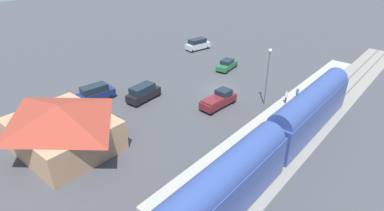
{
  "coord_description": "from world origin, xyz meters",
  "views": [
    {
      "loc": [
        -23.97,
        34.31,
        19.58
      ],
      "look_at": [
        -1.35,
        7.65,
        1.0
      ],
      "focal_mm": 29.49,
      "sensor_mm": 36.0,
      "label": 1
    }
  ],
  "objects_px": {
    "pedestrian_on_platform": "(286,96)",
    "pedestrian_waiting_far": "(297,93)",
    "suv_navy": "(95,93)",
    "suv_black": "(143,93)",
    "pickup_maroon": "(219,100)",
    "suv_silver": "(198,44)",
    "light_pole_near_platform": "(268,70)",
    "passenger_train": "(219,191)",
    "station_building": "(62,126)",
    "sedan_green": "(227,65)"
  },
  "relations": [
    {
      "from": "pedestrian_on_platform",
      "to": "sedan_green",
      "type": "height_order",
      "value": "pedestrian_on_platform"
    },
    {
      "from": "passenger_train",
      "to": "suv_navy",
      "type": "bearing_deg",
      "value": -13.5
    },
    {
      "from": "pedestrian_on_platform",
      "to": "sedan_green",
      "type": "relative_size",
      "value": 0.36
    },
    {
      "from": "suv_black",
      "to": "suv_silver",
      "type": "relative_size",
      "value": 0.96
    },
    {
      "from": "station_building",
      "to": "suv_silver",
      "type": "height_order",
      "value": "station_building"
    },
    {
      "from": "station_building",
      "to": "suv_black",
      "type": "relative_size",
      "value": 2.25
    },
    {
      "from": "suv_silver",
      "to": "suv_navy",
      "type": "bearing_deg",
      "value": 97.74
    },
    {
      "from": "pickup_maroon",
      "to": "suv_black",
      "type": "distance_m",
      "value": 10.28
    },
    {
      "from": "pickup_maroon",
      "to": "suv_silver",
      "type": "height_order",
      "value": "suv_silver"
    },
    {
      "from": "station_building",
      "to": "suv_navy",
      "type": "bearing_deg",
      "value": -51.31
    },
    {
      "from": "pedestrian_on_platform",
      "to": "pedestrian_waiting_far",
      "type": "height_order",
      "value": "same"
    },
    {
      "from": "passenger_train",
      "to": "suv_navy",
      "type": "height_order",
      "value": "passenger_train"
    },
    {
      "from": "passenger_train",
      "to": "pickup_maroon",
      "type": "xyz_separation_m",
      "value": [
        11.01,
        -15.29,
        -1.83
      ]
    },
    {
      "from": "station_building",
      "to": "suv_navy",
      "type": "relative_size",
      "value": 2.2
    },
    {
      "from": "passenger_train",
      "to": "pickup_maroon",
      "type": "distance_m",
      "value": 18.93
    },
    {
      "from": "suv_black",
      "to": "suv_silver",
      "type": "bearing_deg",
      "value": -68.94
    },
    {
      "from": "station_building",
      "to": "suv_silver",
      "type": "xyz_separation_m",
      "value": [
        10.35,
        -34.58,
        -1.48
      ]
    },
    {
      "from": "pedestrian_waiting_far",
      "to": "suv_silver",
      "type": "height_order",
      "value": "suv_silver"
    },
    {
      "from": "light_pole_near_platform",
      "to": "pedestrian_waiting_far",
      "type": "bearing_deg",
      "value": -129.18
    },
    {
      "from": "pedestrian_waiting_far",
      "to": "pickup_maroon",
      "type": "distance_m",
      "value": 10.72
    },
    {
      "from": "passenger_train",
      "to": "pedestrian_waiting_far",
      "type": "xyz_separation_m",
      "value": [
        3.9,
        -23.3,
        -1.58
      ]
    },
    {
      "from": "suv_black",
      "to": "sedan_green",
      "type": "height_order",
      "value": "suv_black"
    },
    {
      "from": "passenger_train",
      "to": "suv_black",
      "type": "height_order",
      "value": "passenger_train"
    },
    {
      "from": "suv_silver",
      "to": "passenger_train",
      "type": "bearing_deg",
      "value": 131.51
    },
    {
      "from": "suv_navy",
      "to": "passenger_train",
      "type": "bearing_deg",
      "value": 166.5
    },
    {
      "from": "pedestrian_on_platform",
      "to": "suv_silver",
      "type": "bearing_deg",
      "value": -24.17
    },
    {
      "from": "suv_navy",
      "to": "suv_black",
      "type": "xyz_separation_m",
      "value": [
        -4.88,
        -4.21,
        0.0
      ]
    },
    {
      "from": "pedestrian_waiting_far",
      "to": "sedan_green",
      "type": "bearing_deg",
      "value": -14.54
    },
    {
      "from": "pickup_maroon",
      "to": "suv_silver",
      "type": "relative_size",
      "value": 1.06
    },
    {
      "from": "station_building",
      "to": "pickup_maroon",
      "type": "bearing_deg",
      "value": -111.39
    },
    {
      "from": "light_pole_near_platform",
      "to": "passenger_train",
      "type": "bearing_deg",
      "value": 109.0
    },
    {
      "from": "light_pole_near_platform",
      "to": "station_building",
      "type": "bearing_deg",
      "value": 63.32
    },
    {
      "from": "station_building",
      "to": "suv_black",
      "type": "xyz_separation_m",
      "value": [
        1.93,
        -12.71,
        -1.48
      ]
    },
    {
      "from": "station_building",
      "to": "pickup_maroon",
      "type": "distance_m",
      "value": 19.22
    },
    {
      "from": "pedestrian_waiting_far",
      "to": "suv_silver",
      "type": "relative_size",
      "value": 0.33
    },
    {
      "from": "suv_navy",
      "to": "station_building",
      "type": "bearing_deg",
      "value": 128.69
    },
    {
      "from": "station_building",
      "to": "suv_navy",
      "type": "xyz_separation_m",
      "value": [
        6.81,
        -8.5,
        -1.48
      ]
    },
    {
      "from": "pickup_maroon",
      "to": "light_pole_near_platform",
      "type": "bearing_deg",
      "value": -133.42
    },
    {
      "from": "suv_navy",
      "to": "light_pole_near_platform",
      "type": "bearing_deg",
      "value": -142.55
    },
    {
      "from": "suv_black",
      "to": "suv_silver",
      "type": "height_order",
      "value": "same"
    },
    {
      "from": "light_pole_near_platform",
      "to": "pickup_maroon",
      "type": "bearing_deg",
      "value": 46.58
    },
    {
      "from": "pickup_maroon",
      "to": "suv_navy",
      "type": "xyz_separation_m",
      "value": [
        13.79,
        9.34,
        0.12
      ]
    },
    {
      "from": "station_building",
      "to": "suv_silver",
      "type": "relative_size",
      "value": 2.17
    },
    {
      "from": "pedestrian_waiting_far",
      "to": "sedan_green",
      "type": "relative_size",
      "value": 0.36
    },
    {
      "from": "sedan_green",
      "to": "light_pole_near_platform",
      "type": "bearing_deg",
      "value": 146.9
    },
    {
      "from": "pedestrian_waiting_far",
      "to": "suv_navy",
      "type": "distance_m",
      "value": 27.17
    },
    {
      "from": "pedestrian_waiting_far",
      "to": "light_pole_near_platform",
      "type": "relative_size",
      "value": 0.22
    },
    {
      "from": "suv_black",
      "to": "pedestrian_on_platform",
      "type": "bearing_deg",
      "value": -143.95
    },
    {
      "from": "pickup_maroon",
      "to": "suv_navy",
      "type": "relative_size",
      "value": 1.07
    },
    {
      "from": "light_pole_near_platform",
      "to": "suv_navy",
      "type": "bearing_deg",
      "value": 37.45
    }
  ]
}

